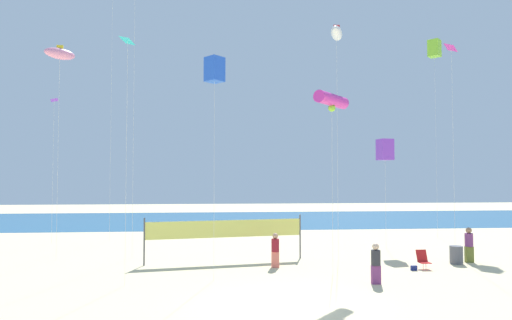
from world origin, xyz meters
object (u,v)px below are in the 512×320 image
(kite_white_inflatable, at_px, (337,34))
(kite_magenta_tube, at_px, (332,100))
(beachgoer_plum_shirt, at_px, (469,244))
(volleyball_net, at_px, (226,231))
(beachgoer_maroon_shirt, at_px, (275,249))
(trash_barrel, at_px, (456,255))
(folding_beach_chair, at_px, (423,259))
(beach_handbag, at_px, (414,268))
(kite_magenta_diamond, at_px, (452,49))
(kite_cyan_diamond, at_px, (128,43))
(kite_lime_box, at_px, (434,49))
(kite_blue_box, at_px, (215,70))
(kite_violet_box, at_px, (385,150))
(beachgoer_charcoal_shirt, at_px, (376,262))
(kite_pink_inflatable, at_px, (60,54))
(kite_violet_diamond, at_px, (54,103))

(kite_white_inflatable, xyz_separation_m, kite_magenta_tube, (-1.21, -3.45, -4.36))
(beachgoer_plum_shirt, distance_m, volleyball_net, 12.82)
(beachgoer_plum_shirt, xyz_separation_m, kite_white_inflatable, (-6.64, 1.33, 11.44))
(beachgoer_maroon_shirt, distance_m, trash_barrel, 9.42)
(folding_beach_chair, bearing_deg, beach_handbag, 166.66)
(folding_beach_chair, relative_size, kite_magenta_diamond, 0.07)
(beachgoer_plum_shirt, xyz_separation_m, kite_cyan_diamond, (-16.92, -3.56, 9.09))
(beachgoer_maroon_shirt, relative_size, kite_lime_box, 0.11)
(kite_magenta_tube, bearing_deg, kite_blue_box, -171.32)
(kite_blue_box, distance_m, kite_magenta_diamond, 14.51)
(trash_barrel, height_order, kite_magenta_diamond, kite_magenta_diamond)
(kite_violet_box, xyz_separation_m, kite_cyan_diamond, (-14.37, -8.51, 3.83))
(folding_beach_chair, xyz_separation_m, kite_blue_box, (-10.17, -1.64, 8.71))
(beachgoer_charcoal_shirt, height_order, kite_magenta_tube, kite_magenta_tube)
(beachgoer_charcoal_shirt, relative_size, kite_blue_box, 0.17)
(kite_pink_inflatable, bearing_deg, kite_blue_box, -32.69)
(kite_white_inflatable, bearing_deg, kite_violet_box, 41.47)
(beachgoer_charcoal_shirt, distance_m, trash_barrel, 6.82)
(kite_magenta_diamond, bearing_deg, beachgoer_charcoal_shirt, -139.60)
(kite_blue_box, bearing_deg, volleyball_net, 82.24)
(trash_barrel, distance_m, kite_lime_box, 17.54)
(folding_beach_chair, bearing_deg, kite_cyan_diamond, 145.61)
(beachgoer_plum_shirt, xyz_separation_m, kite_violet_diamond, (-24.47, 8.94, 8.62))
(kite_white_inflatable, distance_m, kite_magenta_tube, 5.68)
(kite_cyan_diamond, bearing_deg, beachgoer_charcoal_shirt, -3.09)
(kite_white_inflatable, bearing_deg, kite_magenta_diamond, 2.45)
(beachgoer_plum_shirt, relative_size, kite_violet_diamond, 0.18)
(beachgoer_plum_shirt, xyz_separation_m, volleyball_net, (-12.74, 1.26, 0.66))
(kite_violet_diamond, distance_m, kite_blue_box, 16.31)
(folding_beach_chair, distance_m, trash_barrel, 2.45)
(kite_lime_box, xyz_separation_m, kite_magenta_tube, (-11.12, -11.73, -6.24))
(folding_beach_chair, xyz_separation_m, beach_handbag, (-0.64, -0.37, -0.35))
(kite_lime_box, bearing_deg, kite_magenta_diamond, -110.99)
(folding_beach_chair, distance_m, kite_magenta_diamond, 12.20)
(kite_lime_box, relative_size, kite_magenta_diamond, 1.23)
(kite_cyan_diamond, bearing_deg, kite_magenta_tube, 9.07)
(beachgoer_plum_shirt, distance_m, kite_violet_box, 7.66)
(beachgoer_charcoal_shirt, distance_m, kite_pink_inflatable, 19.64)
(beachgoer_charcoal_shirt, height_order, kite_magenta_diamond, kite_magenta_diamond)
(beachgoer_maroon_shirt, relative_size, kite_violet_box, 0.24)
(beachgoer_charcoal_shirt, relative_size, kite_lime_box, 0.11)
(kite_violet_box, bearing_deg, beachgoer_maroon_shirt, -145.41)
(beachgoer_maroon_shirt, height_order, kite_magenta_diamond, kite_magenta_diamond)
(beachgoer_plum_shirt, bearing_deg, trash_barrel, 71.58)
(kite_pink_inflatable, bearing_deg, kite_violet_box, 7.13)
(kite_magenta_diamond, bearing_deg, kite_white_inflatable, -177.55)
(kite_violet_box, height_order, kite_magenta_diamond, kite_magenta_diamond)
(beachgoer_charcoal_shirt, distance_m, kite_violet_diamond, 23.82)
(kite_lime_box, bearing_deg, beachgoer_maroon_shirt, -143.57)
(beachgoer_plum_shirt, bearing_deg, kite_violet_diamond, 31.01)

